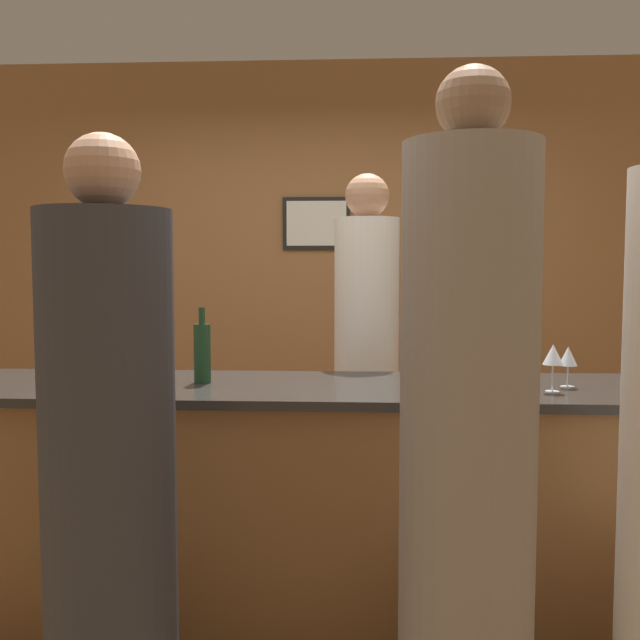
# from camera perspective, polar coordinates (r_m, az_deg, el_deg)

# --- Properties ---
(ground_plane) EXTENTS (14.00, 14.00, 0.00)m
(ground_plane) POSITION_cam_1_polar(r_m,az_deg,el_deg) (3.17, -2.68, -23.25)
(ground_plane) COLOR brown
(back_wall) EXTENTS (8.00, 0.08, 2.80)m
(back_wall) POSITION_cam_1_polar(r_m,az_deg,el_deg) (4.73, -0.39, 3.48)
(back_wall) COLOR olive
(back_wall) RESTS_ON ground_plane
(bar_counter) EXTENTS (3.56, 0.73, 1.00)m
(bar_counter) POSITION_cam_1_polar(r_m,az_deg,el_deg) (2.97, -2.72, -14.65)
(bar_counter) COLOR brown
(bar_counter) RESTS_ON ground_plane
(bartender) EXTENTS (0.32, 0.32, 1.92)m
(bartender) POSITION_cam_1_polar(r_m,az_deg,el_deg) (3.54, 3.72, -4.88)
(bartender) COLOR silver
(bartender) RESTS_ON ground_plane
(guest_1) EXTENTS (0.38, 0.38, 1.84)m
(guest_1) POSITION_cam_1_polar(r_m,az_deg,el_deg) (2.21, -16.50, -12.10)
(guest_1) COLOR #2D2D33
(guest_1) RESTS_ON ground_plane
(guest_2) EXTENTS (0.39, 0.39, 2.02)m
(guest_2) POSITION_cam_1_polar(r_m,az_deg,el_deg) (2.11, 11.72, -10.32)
(guest_2) COLOR gray
(guest_2) RESTS_ON ground_plane
(wine_bottle_1) EXTENTS (0.07, 0.07, 0.31)m
(wine_bottle_1) POSITION_cam_1_polar(r_m,az_deg,el_deg) (2.91, -9.40, -2.54)
(wine_bottle_1) COLOR #19381E
(wine_bottle_1) RESTS_ON bar_counter
(wine_glass_2) EXTENTS (0.08, 0.08, 0.15)m
(wine_glass_2) POSITION_cam_1_polar(r_m,az_deg,el_deg) (2.70, -14.87, -3.37)
(wine_glass_2) COLOR silver
(wine_glass_2) RESTS_ON bar_counter
(wine_glass_3) EXTENTS (0.07, 0.07, 0.16)m
(wine_glass_3) POSITION_cam_1_polar(r_m,az_deg,el_deg) (2.92, 19.23, -2.84)
(wine_glass_3) COLOR silver
(wine_glass_3) RESTS_ON bar_counter
(wine_glass_5) EXTENTS (0.08, 0.08, 0.18)m
(wine_glass_5) POSITION_cam_1_polar(r_m,az_deg,el_deg) (2.78, 18.14, -2.74)
(wine_glass_5) COLOR silver
(wine_glass_5) RESTS_ON bar_counter
(wine_glass_6) EXTENTS (0.06, 0.06, 0.17)m
(wine_glass_6) POSITION_cam_1_polar(r_m,az_deg,el_deg) (2.65, 14.02, -3.15)
(wine_glass_6) COLOR silver
(wine_glass_6) RESTS_ON bar_counter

